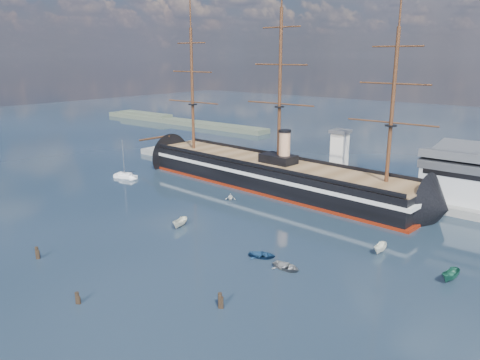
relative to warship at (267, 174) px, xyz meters
The scene contains 15 objects.
ground 24.20m from the warship, 56.95° to the right, with size 600.00×600.00×0.00m, color black.
quay 28.32m from the warship, 34.81° to the left, with size 180.00×18.00×2.00m, color slate.
quay_tower 21.40m from the warship, 39.07° to the left, with size 5.00×5.00×15.00m.
shoreline 146.84m from the warship, 149.28° to the left, with size 120.00×10.00×4.00m.
warship is the anchor object (origin of this frame).
sailboat 45.50m from the warship, 153.49° to the right, with size 7.93×4.47×12.18m.
motorboat_a 39.92m from the warship, 83.28° to the right, with size 6.04×2.22×2.42m, color white.
motorboat_b 50.06m from the warship, 54.75° to the right, with size 3.28×1.31×1.53m, color navy.
motorboat_c 51.52m from the warship, 28.12° to the right, with size 5.59×2.05×2.24m, color white.
motorboat_d 17.02m from the warship, 90.41° to the right, with size 5.11×2.22×1.87m, color white.
motorboat_e 55.10m from the warship, 50.05° to the right, with size 3.41×1.36×1.59m, color gray.
motorboat_f 65.81m from the warship, 25.08° to the right, with size 5.97×2.19×2.39m, color #18513E.
piling_near_left 68.72m from the warship, 93.28° to the right, with size 0.64×0.64×3.14m, color black.
piling_near_mid 74.92m from the warship, 76.96° to the right, with size 0.64×0.64×2.63m, color black.
piling_near_right 69.27m from the warship, 59.66° to the right, with size 0.64×0.64×3.25m, color black.
Camera 1 is at (65.21, -47.23, 37.48)m, focal length 35.00 mm.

